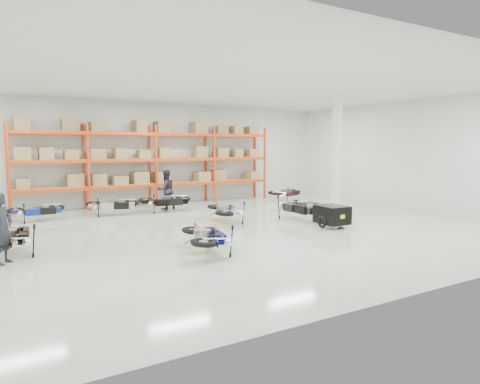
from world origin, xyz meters
TOP-DOWN VIEW (x-y plane):
  - room at (0.00, 0.00)m, footprint 18.00×18.00m
  - pallet_rack at (-0.00, 6.45)m, footprint 11.28×0.98m
  - structural_column at (5.20, 0.50)m, footprint 0.25×0.25m
  - moto_blue_centre at (-1.80, -2.58)m, footprint 1.30×1.92m
  - moto_silver_left at (0.62, 0.91)m, footprint 1.34×1.94m
  - moto_black_far_left at (-5.85, -0.30)m, footprint 1.15×1.93m
  - moto_touring_right at (3.13, 0.06)m, footprint 1.06×2.01m
  - trailer at (3.13, -1.54)m, footprint 0.88×1.66m
  - moto_back_a at (-4.85, 4.52)m, footprint 1.60×0.81m
  - moto_back_b at (-2.28, 4.50)m, footprint 1.86×1.31m
  - moto_back_c at (-0.24, 4.34)m, footprint 1.95×1.26m
  - moto_back_d at (5.98, 4.71)m, footprint 1.76×1.17m
  - person_left at (-6.04, -1.11)m, footprint 0.62×0.69m
  - person_back at (0.02, 4.96)m, footprint 0.86×0.71m

SIDE VIEW (x-z plane):
  - trailer at x=3.13m, z-range 0.06..0.75m
  - moto_back_a at x=-4.85m, z-range -0.03..1.00m
  - moto_back_d at x=5.98m, z-range -0.03..1.01m
  - moto_back_b at x=-2.28m, z-range -0.03..1.06m
  - moto_blue_centre at x=-1.80m, z-range -0.03..1.10m
  - moto_silver_left at x=0.62m, z-range -0.03..1.11m
  - moto_back_c at x=-0.24m, z-range -0.03..1.13m
  - moto_black_far_left at x=-5.85m, z-range -0.03..1.15m
  - moto_touring_right at x=3.13m, z-range -0.04..1.24m
  - person_left at x=-6.04m, z-range 0.00..1.58m
  - person_back at x=0.02m, z-range 0.00..1.63m
  - room at x=0.00m, z-range -6.75..11.25m
  - structural_column at x=5.20m, z-range 0.00..4.50m
  - pallet_rack at x=0.00m, z-range 0.45..4.07m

